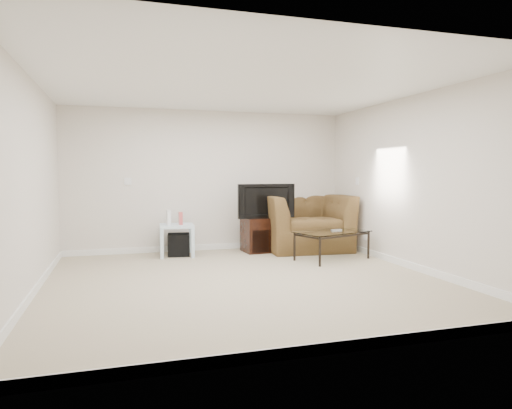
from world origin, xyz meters
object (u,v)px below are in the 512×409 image
object	(u,v)px
subwoofer	(179,244)
recliner	(305,213)
tv_stand	(264,234)
television	(265,201)
side_table	(177,240)
coffee_table	(332,245)

from	to	relation	value
subwoofer	recliner	size ratio (longest dim) A/B	0.24
tv_stand	recliner	world-z (taller)	recliner
television	subwoofer	world-z (taller)	television
side_table	coffee_table	distance (m)	2.57
recliner	coffee_table	bearing A→B (deg)	-84.79
recliner	side_table	bearing A→B (deg)	-176.26
television	recliner	bearing A→B (deg)	0.32
tv_stand	subwoofer	xyz separation A→B (m)	(-1.50, 0.02, -0.12)
tv_stand	television	world-z (taller)	television
television	coffee_table	size ratio (longest dim) A/B	0.83
recliner	coffee_table	world-z (taller)	recliner
television	subwoofer	size ratio (longest dim) A/B	2.67
side_table	tv_stand	bearing A→B (deg)	0.00
tv_stand	side_table	distance (m)	1.54
coffee_table	tv_stand	bearing A→B (deg)	127.82
coffee_table	subwoofer	bearing A→B (deg)	155.21
tv_stand	subwoofer	distance (m)	1.51
recliner	television	bearing A→B (deg)	-174.05
subwoofer	coffee_table	size ratio (longest dim) A/B	0.31
tv_stand	television	distance (m)	0.60
subwoofer	coffee_table	xyz separation A→B (m)	(2.32, -1.07, 0.04)
tv_stand	recliner	xyz separation A→B (m)	(0.79, 0.00, 0.36)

